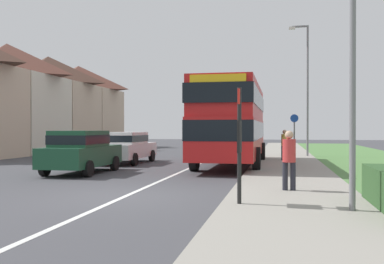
{
  "coord_description": "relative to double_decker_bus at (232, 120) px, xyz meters",
  "views": [
    {
      "loc": [
        3.83,
        -10.51,
        1.72
      ],
      "look_at": [
        0.68,
        5.23,
        1.6
      ],
      "focal_mm": 40.84,
      "sensor_mm": 36.0,
      "label": 1
    }
  ],
  "objects": [
    {
      "name": "street_lamp_near",
      "position": [
        3.43,
        -11.05,
        1.99
      ],
      "size": [
        1.14,
        0.2,
        7.18
      ],
      "color": "slate",
      "rests_on": "ground_plane"
    },
    {
      "name": "pedestrian_walking_away",
      "position": [
        2.4,
        2.71,
        -1.17
      ],
      "size": [
        0.34,
        0.34,
        1.67
      ],
      "color": "#23232D",
      "rests_on": "ground_plane"
    },
    {
      "name": "bus_stop_sign",
      "position": [
        1.29,
        -10.7,
        -0.6
      ],
      "size": [
        0.09,
        0.52,
        2.6
      ],
      "color": "black",
      "rests_on": "ground_plane"
    },
    {
      "name": "parked_car_dark_green",
      "position": [
        -5.36,
        -4.42,
        -1.24
      ],
      "size": [
        1.89,
        4.08,
        1.65
      ],
      "color": "#19472D",
      "rests_on": "ground_plane"
    },
    {
      "name": "lane_marking_centre",
      "position": [
        -1.71,
        -1.51,
        -2.14
      ],
      "size": [
        0.14,
        60.0,
        0.01
      ],
      "primitive_type": "cube",
      "color": "silver",
      "rests_on": "ground_plane"
    },
    {
      "name": "ground_plane",
      "position": [
        -1.71,
        -9.51,
        -2.14
      ],
      "size": [
        120.0,
        120.0,
        0.0
      ],
      "primitive_type": "plane",
      "color": "#424247"
    },
    {
      "name": "pedestrian_at_stop",
      "position": [
        2.38,
        -8.42,
        -1.17
      ],
      "size": [
        0.34,
        0.34,
        1.67
      ],
      "color": "#23232D",
      "rests_on": "ground_plane"
    },
    {
      "name": "pavement_near_side",
      "position": [
        2.49,
        -3.51,
        -2.08
      ],
      "size": [
        3.2,
        68.0,
        0.12
      ],
      "primitive_type": "cube",
      "color": "gray",
      "rests_on": "ground_plane"
    },
    {
      "name": "house_terrace_far_side",
      "position": [
        -16.62,
        10.2,
        1.71
      ],
      "size": [
        7.15,
        22.13,
        7.7
      ],
      "color": "#C1A88E",
      "rests_on": "ground_plane"
    },
    {
      "name": "double_decker_bus",
      "position": [
        0.0,
        0.0,
        0.0
      ],
      "size": [
        2.8,
        9.73,
        3.7
      ],
      "color": "red",
      "rests_on": "ground_plane"
    },
    {
      "name": "street_lamp_mid",
      "position": [
        3.66,
        6.5,
        2.32
      ],
      "size": [
        1.14,
        0.2,
        7.81
      ],
      "color": "slate",
      "rests_on": "ground_plane"
    },
    {
      "name": "parked_car_white",
      "position": [
        -5.36,
        0.56,
        -1.28
      ],
      "size": [
        2.01,
        4.57,
        1.55
      ],
      "color": "silver",
      "rests_on": "ground_plane"
    },
    {
      "name": "cycle_route_sign",
      "position": [
        2.94,
        4.7,
        -0.71
      ],
      "size": [
        0.44,
        0.08,
        2.52
      ],
      "color": "slate",
      "rests_on": "ground_plane"
    }
  ]
}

